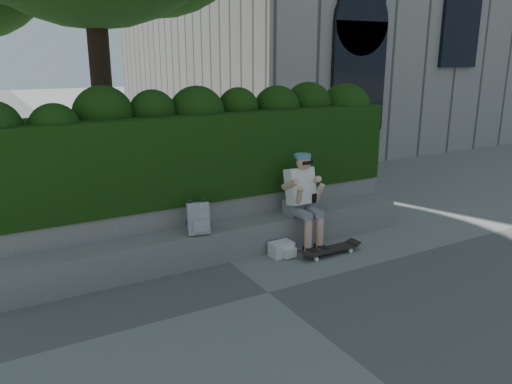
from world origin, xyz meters
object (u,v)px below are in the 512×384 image
skateboard (330,250)px  backpack_ground (281,249)px  person (302,197)px  backpack_plaid (198,218)px

skateboard → backpack_ground: backpack_ground is taller
person → backpack_ground: size_ratio=4.36×
person → backpack_plaid: 1.61m
backpack_plaid → person: bearing=12.0°
backpack_plaid → backpack_ground: 1.29m
person → backpack_plaid: (-1.60, 0.08, -0.09)m
person → backpack_ground: person is taller
backpack_ground → skateboard: bearing=-27.0°
skateboard → backpack_ground: bearing=154.0°
backpack_ground → backpack_plaid: bearing=164.8°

